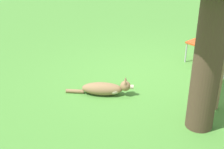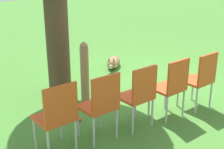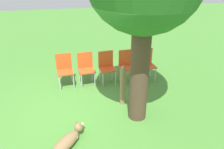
{
  "view_description": "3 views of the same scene",
  "coord_description": "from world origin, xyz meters",
  "px_view_note": "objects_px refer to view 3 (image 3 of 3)",
  "views": [
    {
      "loc": [
        3.74,
        3.65,
        2.8
      ],
      "look_at": [
        0.9,
        -0.18,
        0.41
      ],
      "focal_mm": 50.0,
      "sensor_mm": 36.0,
      "label": 1
    },
    {
      "loc": [
        -4.49,
        3.58,
        2.26
      ],
      "look_at": [
        -0.61,
        0.86,
        0.54
      ],
      "focal_mm": 50.0,
      "sensor_mm": 36.0,
      "label": 2
    },
    {
      "loc": [
        4.28,
        -0.17,
        3.11
      ],
      "look_at": [
        -0.64,
        0.97,
        0.63
      ],
      "focal_mm": 35.0,
      "sensor_mm": 36.0,
      "label": 3
    }
  ],
  "objects_px": {
    "fence_post": "(123,85)",
    "red_chair_2": "(107,65)",
    "red_chair_1": "(86,67)",
    "red_chair_3": "(127,64)",
    "red_chair_4": "(146,62)",
    "red_chair_0": "(65,68)",
    "tennis_ball": "(132,89)",
    "dog": "(68,141)"
  },
  "relations": [
    {
      "from": "dog",
      "to": "red_chair_4",
      "type": "height_order",
      "value": "red_chair_4"
    },
    {
      "from": "dog",
      "to": "tennis_ball",
      "type": "height_order",
      "value": "dog"
    },
    {
      "from": "fence_post",
      "to": "tennis_ball",
      "type": "xyz_separation_m",
      "value": [
        -0.59,
        0.45,
        -0.49
      ]
    },
    {
      "from": "dog",
      "to": "red_chair_1",
      "type": "relative_size",
      "value": 1.0
    },
    {
      "from": "red_chair_0",
      "to": "tennis_ball",
      "type": "height_order",
      "value": "red_chair_0"
    },
    {
      "from": "dog",
      "to": "red_chair_3",
      "type": "height_order",
      "value": "red_chair_3"
    },
    {
      "from": "fence_post",
      "to": "red_chair_2",
      "type": "bearing_deg",
      "value": -173.21
    },
    {
      "from": "fence_post",
      "to": "tennis_ball",
      "type": "relative_size",
      "value": 15.25
    },
    {
      "from": "red_chair_2",
      "to": "red_chair_4",
      "type": "relative_size",
      "value": 1.0
    },
    {
      "from": "red_chair_4",
      "to": "tennis_ball",
      "type": "xyz_separation_m",
      "value": [
        0.57,
        -0.61,
        -0.51
      ]
    },
    {
      "from": "fence_post",
      "to": "red_chair_3",
      "type": "bearing_deg",
      "value": 159.19
    },
    {
      "from": "red_chair_4",
      "to": "red_chair_3",
      "type": "bearing_deg",
      "value": -97.45
    },
    {
      "from": "fence_post",
      "to": "red_chair_1",
      "type": "bearing_deg",
      "value": -149.44
    },
    {
      "from": "red_chair_0",
      "to": "red_chair_1",
      "type": "bearing_deg",
      "value": 82.55
    },
    {
      "from": "red_chair_4",
      "to": "red_chair_2",
      "type": "bearing_deg",
      "value": -97.45
    },
    {
      "from": "tennis_ball",
      "to": "red_chair_3",
      "type": "bearing_deg",
      "value": 179.75
    },
    {
      "from": "red_chair_1",
      "to": "red_chair_2",
      "type": "distance_m",
      "value": 0.6
    },
    {
      "from": "red_chair_2",
      "to": "red_chair_3",
      "type": "bearing_deg",
      "value": 82.55
    },
    {
      "from": "dog",
      "to": "tennis_ball",
      "type": "relative_size",
      "value": 13.92
    },
    {
      "from": "red_chair_0",
      "to": "red_chair_4",
      "type": "bearing_deg",
      "value": 82.55
    },
    {
      "from": "fence_post",
      "to": "red_chair_4",
      "type": "xyz_separation_m",
      "value": [
        -1.17,
        1.06,
        0.02
      ]
    },
    {
      "from": "red_chair_1",
      "to": "tennis_ball",
      "type": "xyz_separation_m",
      "value": [
        0.68,
        1.21,
        -0.51
      ]
    },
    {
      "from": "red_chair_1",
      "to": "red_chair_3",
      "type": "distance_m",
      "value": 1.21
    },
    {
      "from": "red_chair_1",
      "to": "tennis_ball",
      "type": "relative_size",
      "value": 13.86
    },
    {
      "from": "dog",
      "to": "red_chair_0",
      "type": "distance_m",
      "value": 2.52
    },
    {
      "from": "red_chair_4",
      "to": "tennis_ball",
      "type": "bearing_deg",
      "value": -50.79
    },
    {
      "from": "red_chair_0",
      "to": "tennis_ball",
      "type": "relative_size",
      "value": 13.86
    },
    {
      "from": "dog",
      "to": "red_chair_2",
      "type": "distance_m",
      "value": 2.76
    },
    {
      "from": "fence_post",
      "to": "dog",
      "type": "bearing_deg",
      "value": -50.24
    },
    {
      "from": "red_chair_1",
      "to": "red_chair_3",
      "type": "bearing_deg",
      "value": 82.55
    },
    {
      "from": "red_chair_4",
      "to": "red_chair_1",
      "type": "bearing_deg",
      "value": -97.45
    },
    {
      "from": "red_chair_0",
      "to": "tennis_ball",
      "type": "xyz_separation_m",
      "value": [
        0.71,
        1.81,
        -0.51
      ]
    },
    {
      "from": "fence_post",
      "to": "red_chair_3",
      "type": "relative_size",
      "value": 1.1
    },
    {
      "from": "red_chair_0",
      "to": "red_chair_1",
      "type": "distance_m",
      "value": 0.6
    },
    {
      "from": "red_chair_0",
      "to": "dog",
      "type": "bearing_deg",
      "value": -5.57
    },
    {
      "from": "dog",
      "to": "red_chair_2",
      "type": "xyz_separation_m",
      "value": [
        -2.42,
        1.27,
        0.43
      ]
    },
    {
      "from": "dog",
      "to": "red_chair_2",
      "type": "relative_size",
      "value": 1.0
    },
    {
      "from": "fence_post",
      "to": "red_chair_1",
      "type": "height_order",
      "value": "fence_post"
    },
    {
      "from": "tennis_ball",
      "to": "red_chair_1",
      "type": "bearing_deg",
      "value": -119.35
    },
    {
      "from": "red_chair_0",
      "to": "red_chair_3",
      "type": "distance_m",
      "value": 1.81
    },
    {
      "from": "red_chair_4",
      "to": "fence_post",
      "type": "bearing_deg",
      "value": -46.39
    },
    {
      "from": "dog",
      "to": "tennis_ball",
      "type": "xyz_separation_m",
      "value": [
        -1.77,
        1.87,
        -0.08
      ]
    }
  ]
}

